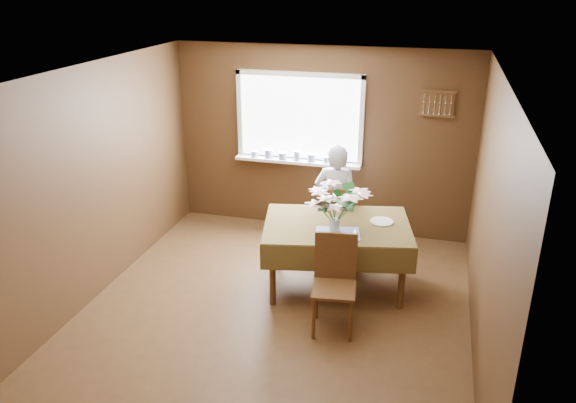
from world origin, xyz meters
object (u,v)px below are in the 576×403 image
(flower_bouquet, at_px, (335,203))
(seated_woman, at_px, (336,202))
(chair_near, at_px, (335,279))
(chair_far, at_px, (340,219))
(dining_table, at_px, (337,232))

(flower_bouquet, bearing_deg, seated_woman, 99.74)
(chair_near, xyz_separation_m, seated_woman, (-0.28, 1.49, 0.20))
(chair_far, bearing_deg, chair_near, 83.05)
(seated_woman, xyz_separation_m, flower_bouquet, (0.16, -0.91, 0.37))
(chair_far, relative_size, flower_bouquet, 1.64)
(chair_near, relative_size, seated_woman, 0.67)
(chair_far, bearing_deg, flower_bouquet, 80.70)
(seated_woman, relative_size, flower_bouquet, 2.54)
(dining_table, bearing_deg, flower_bouquet, -100.37)
(chair_far, bearing_deg, seated_woman, -4.16)
(dining_table, distance_m, chair_near, 0.79)
(chair_near, bearing_deg, chair_far, 90.26)
(dining_table, relative_size, flower_bouquet, 3.11)
(chair_far, xyz_separation_m, flower_bouquet, (0.09, -0.93, 0.58))
(dining_table, distance_m, flower_bouquet, 0.46)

